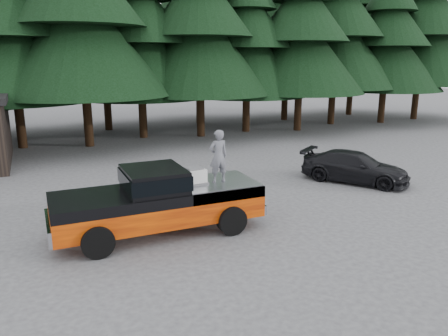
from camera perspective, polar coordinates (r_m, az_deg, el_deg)
name	(u,v)px	position (r m, az deg, el deg)	size (l,w,h in m)	color
ground	(193,233)	(12.69, -4.12, -8.51)	(120.00, 120.00, 0.00)	#464648
pickup_truck	(159,210)	(12.64, -8.54, -5.50)	(6.00, 2.04, 1.33)	#F15204
truck_cab	(154,178)	(12.33, -9.14, -1.35)	(1.66, 1.90, 0.59)	black
air_compressor	(194,177)	(12.69, -3.93, -1.15)	(0.62, 0.51, 0.42)	silver
man_on_bed	(218,156)	(12.71, -0.75, 1.55)	(0.57, 0.37, 1.56)	slate
parked_car	(355,167)	(18.39, 16.72, 0.13)	(1.72, 4.24, 1.23)	black
treeline	(99,9)	(28.71, -16.03, 19.32)	(60.15, 16.05, 17.50)	black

